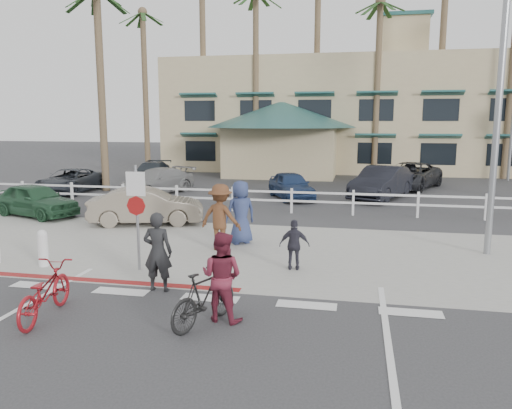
% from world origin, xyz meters
% --- Properties ---
extents(ground, '(140.00, 140.00, 0.00)m').
position_xyz_m(ground, '(0.00, 0.00, 0.00)').
color(ground, '#333335').
extents(bike_path, '(12.00, 16.00, 0.01)m').
position_xyz_m(bike_path, '(0.00, -2.00, 0.00)').
color(bike_path, '#333335').
rests_on(bike_path, ground).
extents(sidewalk_plaza, '(22.00, 7.00, 0.01)m').
position_xyz_m(sidewalk_plaza, '(0.00, 4.50, 0.01)').
color(sidewalk_plaza, gray).
rests_on(sidewalk_plaza, ground).
extents(cross_street, '(40.00, 5.00, 0.01)m').
position_xyz_m(cross_street, '(0.00, 8.50, 0.00)').
color(cross_street, '#333335').
rests_on(cross_street, ground).
extents(parking_lot, '(50.00, 16.00, 0.01)m').
position_xyz_m(parking_lot, '(0.00, 18.00, 0.00)').
color(parking_lot, '#333335').
rests_on(parking_lot, ground).
extents(curb_red, '(7.00, 0.25, 0.02)m').
position_xyz_m(curb_red, '(-3.00, 1.20, 0.01)').
color(curb_red, maroon).
rests_on(curb_red, ground).
extents(rail_fence, '(29.40, 0.16, 1.00)m').
position_xyz_m(rail_fence, '(0.50, 10.50, 0.50)').
color(rail_fence, silver).
rests_on(rail_fence, ground).
extents(building, '(28.00, 16.00, 11.30)m').
position_xyz_m(building, '(2.00, 31.00, 5.65)').
color(building, tan).
rests_on(building, ground).
extents(sign_post, '(0.50, 0.10, 2.90)m').
position_xyz_m(sign_post, '(-2.30, 2.20, 1.45)').
color(sign_post, gray).
rests_on(sign_post, ground).
extents(bollard_0, '(0.26, 0.26, 0.95)m').
position_xyz_m(bollard_0, '(-4.80, 2.00, 0.47)').
color(bollard_0, silver).
rests_on(bollard_0, ground).
extents(streetlight_0, '(0.60, 2.00, 9.00)m').
position_xyz_m(streetlight_0, '(6.50, 5.50, 4.50)').
color(streetlight_0, gray).
rests_on(streetlight_0, ground).
extents(palm_0, '(4.00, 4.00, 15.00)m').
position_xyz_m(palm_0, '(-16.00, 26.00, 7.50)').
color(palm_0, '#193715').
rests_on(palm_0, ground).
extents(palm_1, '(4.00, 4.00, 13.00)m').
position_xyz_m(palm_1, '(-12.00, 25.00, 6.50)').
color(palm_1, '#193715').
rests_on(palm_1, ground).
extents(palm_2, '(4.00, 4.00, 16.00)m').
position_xyz_m(palm_2, '(-8.00, 26.00, 8.00)').
color(palm_2, '#193715').
rests_on(palm_2, ground).
extents(palm_3, '(4.00, 4.00, 14.00)m').
position_xyz_m(palm_3, '(-4.00, 25.00, 7.00)').
color(palm_3, '#193715').
rests_on(palm_3, ground).
extents(palm_4, '(4.00, 4.00, 15.00)m').
position_xyz_m(palm_4, '(0.00, 26.00, 7.50)').
color(palm_4, '#193715').
rests_on(palm_4, ground).
extents(palm_5, '(4.00, 4.00, 13.00)m').
position_xyz_m(palm_5, '(4.00, 25.00, 6.50)').
color(palm_5, '#193715').
rests_on(palm_5, ground).
extents(palm_6, '(4.00, 4.00, 17.00)m').
position_xyz_m(palm_6, '(8.00, 26.00, 8.50)').
color(palm_6, '#193715').
rests_on(palm_6, ground).
extents(palm_10, '(4.00, 4.00, 12.00)m').
position_xyz_m(palm_10, '(-10.00, 15.00, 6.00)').
color(palm_10, '#193715').
rests_on(palm_10, ground).
extents(bike_red, '(0.91, 1.99, 1.01)m').
position_xyz_m(bike_red, '(-2.73, -0.98, 0.51)').
color(bike_red, maroon).
rests_on(bike_red, ground).
extents(rider_red, '(0.65, 0.44, 1.74)m').
position_xyz_m(rider_red, '(-1.23, 0.86, 0.87)').
color(rider_red, black).
rests_on(rider_red, ground).
extents(bike_black, '(1.13, 1.76, 1.03)m').
position_xyz_m(bike_black, '(0.29, -0.71, 0.51)').
color(bike_black, black).
rests_on(bike_black, ground).
extents(rider_black, '(0.93, 0.79, 1.67)m').
position_xyz_m(rider_black, '(0.54, -0.41, 0.84)').
color(rider_black, maroon).
rests_on(rider_black, ground).
extents(pedestrian_a, '(1.35, 0.94, 1.90)m').
position_xyz_m(pedestrian_a, '(-0.84, 4.47, 0.95)').
color(pedestrian_a, brown).
rests_on(pedestrian_a, ground).
extents(pedestrian_child, '(0.77, 0.38, 1.27)m').
position_xyz_m(pedestrian_child, '(1.45, 2.96, 0.63)').
color(pedestrian_child, '#2B2A35').
rests_on(pedestrian_child, ground).
extents(pedestrian_b, '(1.11, 1.05, 1.91)m').
position_xyz_m(pedestrian_b, '(-0.45, 5.30, 0.95)').
color(pedestrian_b, navy).
rests_on(pedestrian_b, ground).
extents(car_white_sedan, '(4.20, 2.45, 1.31)m').
position_xyz_m(car_white_sedan, '(-4.37, 7.40, 0.65)').
color(car_white_sedan, gray).
rests_on(car_white_sedan, ground).
extents(car_red_compact, '(4.03, 2.63, 1.27)m').
position_xyz_m(car_red_compact, '(-9.18, 7.95, 0.64)').
color(car_red_compact, '#234C30').
rests_on(car_red_compact, ground).
extents(lot_car_0, '(2.25, 4.49, 1.22)m').
position_xyz_m(lot_car_0, '(-11.38, 13.85, 0.61)').
color(lot_car_0, '#21262D').
rests_on(lot_car_0, ground).
extents(lot_car_1, '(3.38, 4.71, 1.27)m').
position_xyz_m(lot_car_1, '(-6.97, 14.51, 0.63)').
color(lot_car_1, gray).
rests_on(lot_car_1, ground).
extents(lot_car_2, '(2.90, 4.00, 1.26)m').
position_xyz_m(lot_car_2, '(-0.11, 14.22, 0.63)').
color(lot_car_2, navy).
rests_on(lot_car_2, ground).
extents(lot_car_3, '(3.27, 4.91, 1.53)m').
position_xyz_m(lot_car_3, '(4.05, 15.03, 0.76)').
color(lot_car_3, black).
rests_on(lot_car_3, ground).
extents(lot_car_4, '(2.36, 4.48, 1.24)m').
position_xyz_m(lot_car_4, '(-8.93, 18.47, 0.62)').
color(lot_car_4, '#21272D').
rests_on(lot_car_4, ground).
extents(lot_car_5, '(4.20, 5.55, 1.40)m').
position_xyz_m(lot_car_5, '(5.69, 19.06, 0.70)').
color(lot_car_5, black).
rests_on(lot_car_5, ground).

